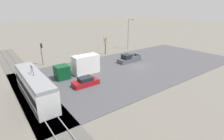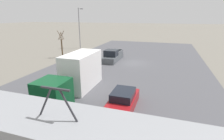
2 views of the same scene
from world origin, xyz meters
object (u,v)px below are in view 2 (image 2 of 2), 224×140
object	(u,v)px
street_tree	(62,45)
sedan_car_0	(123,101)
street_lamp_near_crossing	(80,26)
pickup_truck	(112,56)
box_truck	(76,75)

from	to	relation	value
street_tree	sedan_car_0	bearing A→B (deg)	136.28
street_lamp_near_crossing	street_tree	bearing A→B (deg)	98.63
pickup_truck	street_tree	distance (m)	9.31
street_lamp_near_crossing	box_truck	bearing A→B (deg)	116.92
box_truck	street_tree	bearing A→B (deg)	-51.93
sedan_car_0	street_lamp_near_crossing	bearing A→B (deg)	124.37
pickup_truck	street_lamp_near_crossing	world-z (taller)	street_lamp_near_crossing
sedan_car_0	street_lamp_near_crossing	xyz separation A→B (m)	(16.13, -23.59, 4.33)
box_truck	street_tree	distance (m)	15.68
sedan_car_0	street_tree	xyz separation A→B (m)	(14.68, -14.04, 1.45)
box_truck	street_tree	world-z (taller)	street_tree
box_truck	pickup_truck	xyz separation A→B (m)	(0.45, -12.57, -0.91)
street_tree	street_lamp_near_crossing	distance (m)	10.08
box_truck	pickup_truck	size ratio (longest dim) A/B	1.48
pickup_truck	street_lamp_near_crossing	distance (m)	14.77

